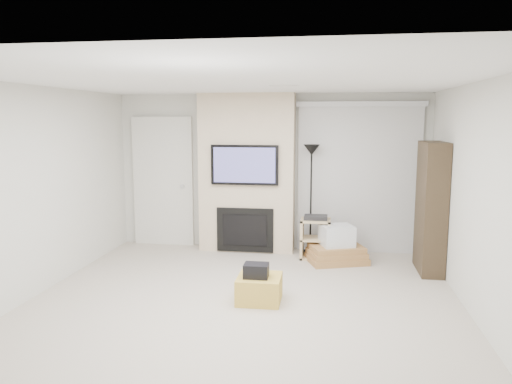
# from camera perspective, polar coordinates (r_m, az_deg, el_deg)

# --- Properties ---
(floor) EXTENTS (5.00, 5.50, 0.00)m
(floor) POSITION_cam_1_polar(r_m,az_deg,el_deg) (5.72, -1.87, -13.25)
(floor) COLOR #BEB2A2
(floor) RESTS_ON ground
(ceiling) EXTENTS (5.00, 5.50, 0.00)m
(ceiling) POSITION_cam_1_polar(r_m,az_deg,el_deg) (5.33, -2.01, 12.59)
(ceiling) COLOR white
(ceiling) RESTS_ON wall_back
(wall_back) EXTENTS (5.00, 0.00, 2.50)m
(wall_back) POSITION_cam_1_polar(r_m,az_deg,el_deg) (8.08, 1.67, 2.29)
(wall_back) COLOR silver
(wall_back) RESTS_ON ground
(wall_front) EXTENTS (5.00, 0.00, 2.50)m
(wall_front) POSITION_cam_1_polar(r_m,az_deg,el_deg) (2.80, -12.54, -9.71)
(wall_front) COLOR silver
(wall_front) RESTS_ON ground
(wall_left) EXTENTS (0.00, 5.50, 2.50)m
(wall_left) POSITION_cam_1_polar(r_m,az_deg,el_deg) (6.34, -24.74, -0.17)
(wall_left) COLOR silver
(wall_left) RESTS_ON ground
(wall_right) EXTENTS (0.00, 5.50, 2.50)m
(wall_right) POSITION_cam_1_polar(r_m,az_deg,el_deg) (5.51, 24.57, -1.35)
(wall_right) COLOR silver
(wall_right) RESTS_ON ground
(hvac_vent) EXTENTS (0.35, 0.18, 0.01)m
(hvac_vent) POSITION_cam_1_polar(r_m,az_deg,el_deg) (6.06, 3.23, 12.05)
(hvac_vent) COLOR silver
(hvac_vent) RESTS_ON ceiling
(ottoman) EXTENTS (0.51, 0.51, 0.30)m
(ottoman) POSITION_cam_1_polar(r_m,az_deg,el_deg) (5.90, 0.38, -10.99)
(ottoman) COLOR gold
(ottoman) RESTS_ON floor
(black_bag) EXTENTS (0.28, 0.22, 0.16)m
(black_bag) POSITION_cam_1_polar(r_m,az_deg,el_deg) (5.80, 0.03, -8.97)
(black_bag) COLOR black
(black_bag) RESTS_ON ottoman
(fireplace_wall) EXTENTS (1.50, 0.47, 2.50)m
(fireplace_wall) POSITION_cam_1_polar(r_m,az_deg,el_deg) (7.93, -1.03, 2.07)
(fireplace_wall) COLOR beige
(fireplace_wall) RESTS_ON floor
(entry_door) EXTENTS (1.02, 0.11, 2.14)m
(entry_door) POSITION_cam_1_polar(r_m,az_deg,el_deg) (8.48, -10.53, 1.11)
(entry_door) COLOR silver
(entry_door) RESTS_ON floor
(vertical_blinds) EXTENTS (1.98, 0.10, 2.37)m
(vertical_blinds) POSITION_cam_1_polar(r_m,az_deg,el_deg) (7.98, 11.66, 2.21)
(vertical_blinds) COLOR silver
(vertical_blinds) RESTS_ON floor
(floor_lamp) EXTENTS (0.25, 0.25, 1.71)m
(floor_lamp) POSITION_cam_1_polar(r_m,az_deg,el_deg) (7.77, 6.35, 2.73)
(floor_lamp) COLOR black
(floor_lamp) RESTS_ON floor
(av_stand) EXTENTS (0.45, 0.38, 0.66)m
(av_stand) POSITION_cam_1_polar(r_m,az_deg,el_deg) (7.65, 6.80, -4.99)
(av_stand) COLOR #D4B584
(av_stand) RESTS_ON floor
(box_stack) EXTENTS (0.98, 0.86, 0.55)m
(box_stack) POSITION_cam_1_polar(r_m,az_deg,el_deg) (7.52, 9.18, -6.35)
(box_stack) COLOR #A87743
(box_stack) RESTS_ON floor
(bookshelf) EXTENTS (0.30, 0.80, 1.80)m
(bookshelf) POSITION_cam_1_polar(r_m,az_deg,el_deg) (7.25, 19.37, -1.69)
(bookshelf) COLOR #2F2417
(bookshelf) RESTS_ON floor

